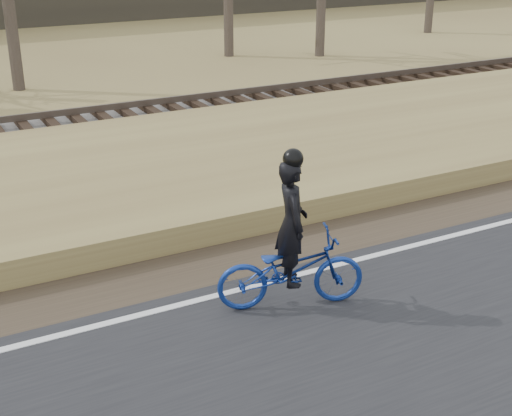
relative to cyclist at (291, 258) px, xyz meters
name	(u,v)px	position (x,y,z in m)	size (l,w,h in m)	color
ground	(282,291)	(0.15, 0.47, -0.74)	(120.00, 120.00, 0.00)	#988A4D
road	(394,384)	(0.15, -2.03, -0.71)	(120.00, 6.00, 0.06)	black
edge_line	(275,281)	(0.15, 0.67, -0.68)	(120.00, 0.12, 0.01)	silver
shoulder	(243,256)	(0.15, 1.67, -0.72)	(120.00, 1.60, 0.04)	#473A2B
embankment	(171,184)	(0.15, 4.67, -0.52)	(120.00, 5.00, 0.44)	#988A4D
ballast	(110,134)	(0.15, 8.47, -0.52)	(120.00, 3.00, 0.45)	slate
railroad	(109,121)	(0.15, 8.47, -0.21)	(120.00, 2.40, 0.29)	black
cyclist	(291,258)	(0.00, 0.00, 0.00)	(2.06, 1.24, 2.17)	navy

